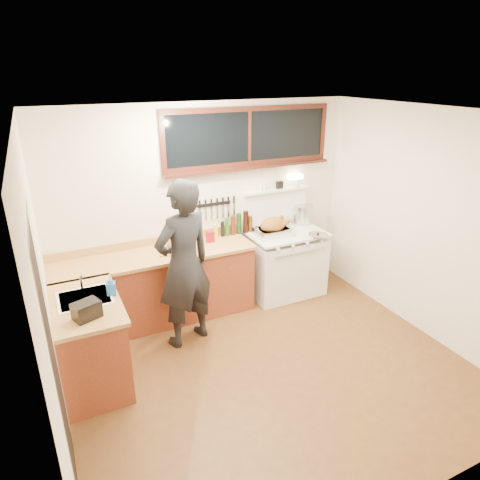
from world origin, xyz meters
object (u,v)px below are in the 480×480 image
vintage_stove (284,261)px  man (184,265)px  roast_turkey (273,228)px  cutting_board (176,247)px

vintage_stove → man: bearing=-161.6°
vintage_stove → man: size_ratio=0.83×
man → roast_turkey: bearing=19.9°
vintage_stove → man: man is taller
cutting_board → roast_turkey: roast_turkey is taller
vintage_stove → man: (-1.62, -0.54, 0.49)m
cutting_board → man: bearing=-98.9°
man → roast_turkey: size_ratio=4.01×
roast_turkey → cutting_board: bearing=178.3°
vintage_stove → cutting_board: (-1.53, 0.01, 0.49)m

